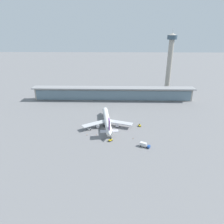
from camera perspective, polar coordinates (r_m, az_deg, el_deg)
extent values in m
plane|color=slate|center=(169.14, -0.14, -4.34)|extent=(1200.00, 1200.00, 0.00)
cylinder|color=white|center=(171.09, -1.44, -2.28)|extent=(10.78, 47.05, 4.94)
cone|color=white|center=(194.38, -2.03, 0.83)|extent=(5.36, 5.01, 4.84)
cone|color=white|center=(148.46, -0.66, -6.13)|extent=(5.09, 5.94, 4.44)
cube|color=black|center=(191.44, -1.98, 0.76)|extent=(3.93, 2.49, 0.60)
cube|color=#B7BABF|center=(167.17, -4.96, -3.31)|extent=(20.78, 16.21, 0.60)
cube|color=#B7BABF|center=(168.65, 2.29, -3.00)|extent=(21.89, 12.00, 0.60)
cylinder|color=silver|center=(167.50, -4.06, -3.87)|extent=(3.15, 3.89, 2.72)
cylinder|color=silver|center=(168.62, 1.45, -3.63)|extent=(3.15, 3.89, 2.72)
cube|color=#661E84|center=(149.60, -0.82, -3.40)|extent=(1.34, 5.98, 7.66)
cube|color=#B7BABF|center=(151.35, -0.78, -5.43)|extent=(13.98, 5.43, 0.43)
cylinder|color=black|center=(170.38, -2.27, -3.92)|extent=(1.16, 1.31, 1.19)
cylinder|color=black|center=(170.75, -0.44, -3.84)|extent=(1.16, 1.31, 1.19)
cylinder|color=black|center=(189.81, -1.87, -1.06)|extent=(1.16, 1.31, 1.19)
cube|color=#234C9E|center=(142.89, 10.38, -9.62)|extent=(2.68, 2.88, 1.50)
cube|color=black|center=(142.52, 10.69, -9.59)|extent=(1.10, 1.87, 0.70)
cube|color=silver|center=(143.68, 8.85, -9.00)|extent=(5.14, 4.22, 2.50)
cylinder|color=black|center=(144.35, 10.21, -9.59)|extent=(0.92, 0.68, 0.90)
cylinder|color=black|center=(142.64, 9.90, -10.00)|extent=(0.92, 0.68, 0.90)
cylinder|color=black|center=(145.69, 8.42, -9.14)|extent=(0.92, 0.68, 0.90)
cylinder|color=black|center=(144.00, 8.10, -9.53)|extent=(0.92, 0.68, 0.90)
cube|color=yellow|center=(148.81, -0.45, -7.94)|extent=(2.98, 3.09, 0.90)
cube|color=black|center=(148.60, -0.38, -7.64)|extent=(0.99, 0.99, 0.70)
cylinder|color=black|center=(148.01, -0.52, -8.33)|extent=(0.81, 0.86, 0.90)
cylinder|color=black|center=(148.86, -0.92, -8.14)|extent=(0.81, 0.86, 0.90)
cylinder|color=black|center=(149.23, 0.01, -8.05)|extent=(0.81, 0.86, 0.90)
cylinder|color=black|center=(150.08, -0.39, -7.86)|extent=(0.81, 0.86, 0.90)
cube|color=yellow|center=(171.88, 7.83, -3.77)|extent=(2.04, 3.05, 0.90)
cube|color=black|center=(171.79, 7.82, -3.49)|extent=(0.83, 0.83, 0.70)
cylinder|color=black|center=(171.46, 8.15, -4.02)|extent=(0.46, 0.94, 0.90)
cylinder|color=black|center=(171.04, 7.70, -4.07)|extent=(0.46, 0.94, 0.90)
cylinder|color=black|center=(173.12, 7.95, -3.74)|extent=(0.46, 0.94, 0.90)
cylinder|color=black|center=(172.71, 7.50, -3.78)|extent=(0.46, 0.94, 0.90)
cube|color=silver|center=(165.29, -6.46, -4.81)|extent=(2.98, 1.88, 0.90)
cube|color=black|center=(164.93, -6.37, -4.56)|extent=(0.79, 0.79, 0.70)
cylinder|color=black|center=(164.87, -6.79, -5.08)|extent=(0.93, 0.40, 0.90)
cylinder|color=black|center=(166.14, -6.79, -4.85)|extent=(0.93, 0.40, 0.90)
cylinder|color=black|center=(164.86, -6.11, -5.05)|extent=(0.93, 0.40, 0.90)
cylinder|color=black|center=(166.13, -6.12, -4.82)|extent=(0.93, 0.40, 0.90)
cube|color=#9E998E|center=(233.53, 0.32, 5.18)|extent=(180.00, 8.00, 14.00)
cube|color=slate|center=(229.64, 0.30, 4.70)|extent=(176.40, 0.50, 11.20)
cube|color=gray|center=(229.47, 0.31, 6.84)|extent=(183.60, 12.80, 1.20)
cylinder|color=#9E998E|center=(274.77, 15.90, 12.40)|extent=(6.40, 6.40, 64.72)
cylinder|color=#384C5B|center=(271.42, 16.71, 19.64)|extent=(12.00, 12.00, 5.00)
cone|color=#9E998E|center=(271.33, 16.80, 20.42)|extent=(10.20, 10.20, 2.40)
cylinder|color=#99999E|center=(271.29, 16.90, 21.20)|extent=(0.36, 0.36, 5.00)
cone|color=orange|center=(158.17, -7.13, -6.40)|extent=(0.44, 0.44, 0.70)
cube|color=black|center=(158.33, -7.13, -6.50)|extent=(0.62, 0.62, 0.04)
cone|color=orange|center=(152.92, 5.99, -7.42)|extent=(0.44, 0.44, 0.70)
cube|color=black|center=(153.08, 5.99, -7.53)|extent=(0.62, 0.62, 0.04)
cone|color=orange|center=(157.42, -4.51, -6.43)|extent=(0.44, 0.44, 0.70)
cube|color=black|center=(157.58, -4.51, -6.54)|extent=(0.62, 0.62, 0.04)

